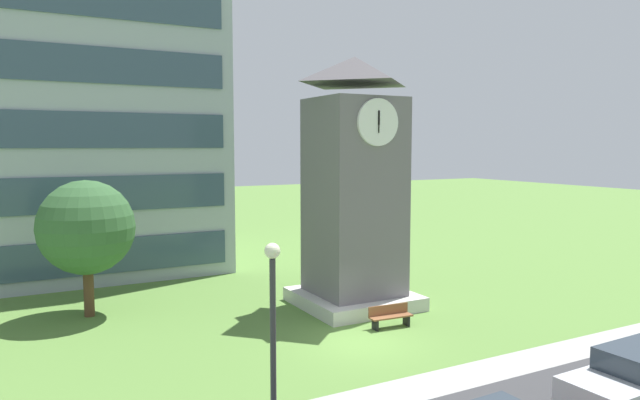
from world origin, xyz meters
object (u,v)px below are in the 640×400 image
at_px(clock_tower, 354,196).
at_px(park_bench, 390,316).
at_px(tree_streetside, 86,228).
at_px(parked_car_silver, 639,379).
at_px(street_lamp, 273,324).

height_order(clock_tower, park_bench, clock_tower).
xyz_separation_m(clock_tower, tree_streetside, (-10.79, 3.86, -1.19)).
bearing_deg(clock_tower, parked_car_silver, -83.37).
distance_m(park_bench, tree_streetside, 13.12).
bearing_deg(tree_streetside, parked_car_silver, -53.29).
bearing_deg(tree_streetside, clock_tower, -19.69).
bearing_deg(tree_streetside, park_bench, -35.00).
distance_m(park_bench, parked_car_silver, 9.34).
relative_size(park_bench, tree_streetside, 0.32).
relative_size(park_bench, parked_car_silver, 0.39).
xyz_separation_m(tree_streetside, parked_car_silver, (12.25, -16.43, -2.93)).
bearing_deg(parked_car_silver, park_bench, 101.44).
height_order(street_lamp, parked_car_silver, street_lamp).
bearing_deg(parked_car_silver, street_lamp, 166.26).
distance_m(street_lamp, parked_car_silver, 10.40).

